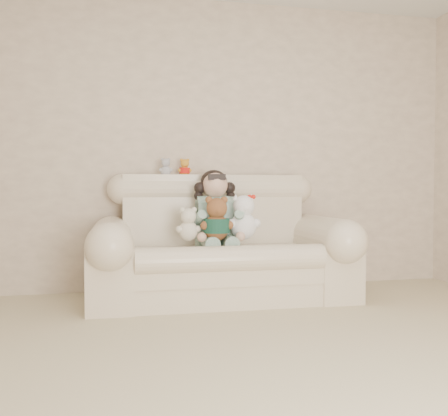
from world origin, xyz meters
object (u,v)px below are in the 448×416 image
seated_child (215,208)px  brown_teddy (217,214)px  sofa (221,236)px  white_cat (243,212)px  cream_teddy (188,221)px

seated_child → brown_teddy: bearing=-99.4°
sofa → white_cat: size_ratio=4.91×
white_cat → cream_teddy: 0.46m
brown_teddy → white_cat: bearing=0.8°
sofa → cream_teddy: sofa is taller
brown_teddy → white_cat: white_cat is taller
brown_teddy → cream_teddy: size_ratio=1.32×
sofa → brown_teddy: 0.26m
sofa → cream_teddy: bearing=-156.1°
seated_child → white_cat: bearing=-42.2°
brown_teddy → cream_teddy: brown_teddy is taller
seated_child → cream_teddy: 0.34m
sofa → seated_child: size_ratio=3.21×
seated_child → cream_teddy: size_ratio=2.13×
seated_child → white_cat: 0.27m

